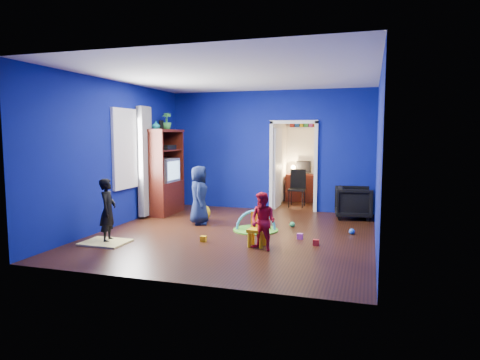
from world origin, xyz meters
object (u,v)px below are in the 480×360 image
(child_navy, at_px, (199,195))
(toddler_red, at_px, (263,221))
(tv_armoire, at_px, (163,172))
(study_desk, at_px, (303,188))
(armchair, at_px, (354,202))
(child_black, at_px, (108,210))
(play_mat, at_px, (256,230))
(crt_tv, at_px, (165,170))
(hopper_ball, at_px, (202,213))
(kid_chair, at_px, (257,231))
(vase, at_px, (156,125))
(folding_chair, at_px, (297,189))

(child_navy, xyz_separation_m, toddler_red, (1.74, -1.56, -0.14))
(tv_armoire, relative_size, study_desk, 2.23)
(armchair, height_order, child_navy, child_navy)
(child_black, relative_size, play_mat, 1.27)
(play_mat, xyz_separation_m, study_desk, (0.30, 3.89, 0.36))
(crt_tv, bearing_deg, child_black, -84.03)
(hopper_ball, relative_size, study_desk, 0.43)
(crt_tv, bearing_deg, child_navy, -35.42)
(kid_chair, bearing_deg, armchair, 69.30)
(play_mat, bearing_deg, study_desk, 85.59)
(armchair, bearing_deg, crt_tv, 92.36)
(child_navy, relative_size, study_desk, 1.37)
(toddler_red, height_order, tv_armoire, tv_armoire)
(toddler_red, bearing_deg, play_mat, 130.52)
(armchair, relative_size, play_mat, 0.89)
(kid_chair, distance_m, study_desk, 5.02)
(child_navy, bearing_deg, vase, 46.28)
(armchair, height_order, tv_armoire, tv_armoire)
(tv_armoire, xyz_separation_m, crt_tv, (0.04, 0.00, 0.04))
(crt_tv, relative_size, kid_chair, 1.40)
(vase, xyz_separation_m, study_desk, (2.82, 3.10, -1.68))
(child_black, distance_m, study_desk, 6.02)
(toddler_red, relative_size, kid_chair, 1.87)
(armchair, relative_size, folding_chair, 0.84)
(study_desk, bearing_deg, folding_chair, -90.00)
(vase, height_order, tv_armoire, vase)
(armchair, bearing_deg, folding_chair, 44.93)
(child_navy, height_order, folding_chair, child_navy)
(crt_tv, relative_size, hopper_ball, 1.87)
(child_navy, height_order, vase, vase)
(kid_chair, bearing_deg, crt_tv, 146.89)
(crt_tv, bearing_deg, tv_armoire, 180.00)
(crt_tv, relative_size, study_desk, 0.80)
(armchair, bearing_deg, play_mat, 128.68)
(toddler_red, relative_size, crt_tv, 1.33)
(kid_chair, height_order, folding_chair, folding_chair)
(armchair, relative_size, tv_armoire, 0.40)
(kid_chair, xyz_separation_m, play_mat, (-0.32, 1.13, -0.24))
(child_navy, bearing_deg, armchair, -81.96)
(hopper_ball, xyz_separation_m, folding_chair, (1.62, 2.45, 0.27))
(toddler_red, bearing_deg, study_desk, 112.86)
(folding_chair, bearing_deg, study_desk, 90.00)
(toddler_red, height_order, hopper_ball, toddler_red)
(kid_chair, bearing_deg, play_mat, 111.17)
(armchair, relative_size, kid_chair, 1.55)
(tv_armoire, relative_size, crt_tv, 2.80)
(toddler_red, relative_size, study_desk, 1.06)
(child_navy, xyz_separation_m, kid_chair, (1.59, -1.36, -0.35))
(hopper_ball, xyz_separation_m, kid_chair, (1.64, -1.61, 0.06))
(armchair, distance_m, folding_chair, 1.84)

